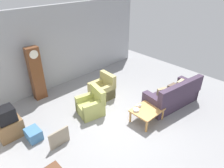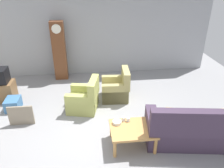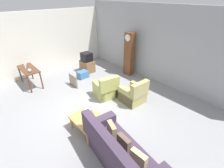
{
  "view_description": "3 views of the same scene",
  "coord_description": "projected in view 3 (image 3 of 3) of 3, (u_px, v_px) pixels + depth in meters",
  "views": [
    {
      "loc": [
        -3.7,
        -3.41,
        4.28
      ],
      "look_at": [
        0.57,
        1.03,
        0.76
      ],
      "focal_mm": 32.13,
      "sensor_mm": 36.0,
      "label": 1
    },
    {
      "loc": [
        -0.21,
        -4.16,
        3.4
      ],
      "look_at": [
        0.34,
        0.79,
        0.86
      ],
      "focal_mm": 35.2,
      "sensor_mm": 36.0,
      "label": 2
    },
    {
      "loc": [
        3.7,
        -2.35,
        3.53
      ],
      "look_at": [
        0.16,
        0.84,
        0.85
      ],
      "focal_mm": 26.06,
      "sensor_mm": 36.0,
      "label": 3
    }
  ],
  "objects": [
    {
      "name": "ground_plane",
      "position": [
        90.0,
        112.0,
        5.5
      ],
      "size": [
        10.4,
        10.4,
        0.0
      ],
      "primitive_type": "plane",
      "color": "gray"
    },
    {
      "name": "garage_door_wall",
      "position": [
        158.0,
        46.0,
        6.81
      ],
      "size": [
        8.4,
        0.16,
        3.2
      ],
      "primitive_type": "cube",
      "color": "#9EA0A5",
      "rests_on": "ground_plane"
    },
    {
      "name": "pegboard_wall_left",
      "position": [
        44.0,
        43.0,
        7.74
      ],
      "size": [
        0.12,
        6.4,
        2.88
      ],
      "primitive_type": "cube",
      "color": "silver",
      "rests_on": "ground_plane"
    },
    {
      "name": "couch_floral",
      "position": [
        119.0,
        153.0,
        3.68
      ],
      "size": [
        2.2,
        1.17,
        1.04
      ],
      "color": "#423347",
      "rests_on": "ground_plane"
    },
    {
      "name": "armchair_olive_near",
      "position": [
        106.0,
        89.0,
        6.21
      ],
      "size": [
        0.93,
        0.91,
        0.92
      ],
      "color": "tan",
      "rests_on": "ground_plane"
    },
    {
      "name": "armchair_olive_far",
      "position": [
        134.0,
        95.0,
        5.89
      ],
      "size": [
        0.83,
        0.8,
        0.92
      ],
      "color": "tan",
      "rests_on": "ground_plane"
    },
    {
      "name": "coffee_table_wood",
      "position": [
        88.0,
        120.0,
        4.6
      ],
      "size": [
        0.96,
        0.76,
        0.44
      ],
      "color": "tan",
      "rests_on": "ground_plane"
    },
    {
      "name": "console_table_dark",
      "position": [
        29.0,
        71.0,
        6.79
      ],
      "size": [
        1.3,
        0.56,
        0.79
      ],
      "color": "#56331E",
      "rests_on": "ground_plane"
    },
    {
      "name": "grandfather_clock",
      "position": [
        129.0,
        54.0,
        7.62
      ],
      "size": [
        0.44,
        0.3,
        2.02
      ],
      "color": "brown",
      "rests_on": "ground_plane"
    },
    {
      "name": "tv_stand_cabinet",
      "position": [
        87.0,
        66.0,
        8.22
      ],
      "size": [
        0.68,
        0.52,
        0.57
      ],
      "primitive_type": "cube",
      "color": "brown",
      "rests_on": "ground_plane"
    },
    {
      "name": "tv_crt",
      "position": [
        87.0,
        57.0,
        7.98
      ],
      "size": [
        0.48,
        0.44,
        0.42
      ],
      "primitive_type": "cube",
      "color": "black",
      "rests_on": "tv_stand_cabinet"
    },
    {
      "name": "framed_picture_leaning",
      "position": [
        73.0,
        81.0,
        6.93
      ],
      "size": [
        0.6,
        0.05,
        0.52
      ],
      "primitive_type": "cube",
      "color": "gray",
      "rests_on": "ground_plane"
    },
    {
      "name": "storage_box_blue",
      "position": [
        83.0,
        74.0,
        7.68
      ],
      "size": [
        0.37,
        0.47,
        0.32
      ],
      "primitive_type": "cube",
      "color": "teal",
      "rests_on": "ground_plane"
    },
    {
      "name": "glass_dome_cloche",
      "position": [
        29.0,
        70.0,
        6.41
      ],
      "size": [
        0.14,
        0.14,
        0.14
      ],
      "primitive_type": "sphere",
      "color": "silver",
      "rests_on": "console_table_dark"
    },
    {
      "name": "cup_white_porcelain",
      "position": [
        93.0,
        110.0,
        4.81
      ],
      "size": [
        0.08,
        0.08,
        0.1
      ],
      "primitive_type": "cylinder",
      "color": "white",
      "rests_on": "coffee_table_wood"
    },
    {
      "name": "cup_blue_rimmed",
      "position": [
        94.0,
        112.0,
        4.73
      ],
      "size": [
        0.07,
        0.07,
        0.08
      ],
      "primitive_type": "cylinder",
      "color": "silver",
      "rests_on": "coffee_table_wood"
    },
    {
      "name": "bowl_white_stacked",
      "position": [
        87.0,
        109.0,
        4.87
      ],
      "size": [
        0.2,
        0.2,
        0.06
      ],
      "primitive_type": "cylinder",
      "color": "white",
      "rests_on": "coffee_table_wood"
    },
    {
      "name": "wine_glass_tall",
      "position": [
        25.0,
        62.0,
        7.02
      ],
      "size": [
        0.06,
        0.06,
        0.17
      ],
      "color": "silver",
      "rests_on": "console_table_dark"
    },
    {
      "name": "wine_glass_mid",
      "position": [
        25.0,
        63.0,
        6.86
      ],
      "size": [
        0.06,
        0.06,
        0.21
      ],
      "color": "silver",
      "rests_on": "console_table_dark"
    },
    {
      "name": "wine_glass_short",
      "position": [
        25.0,
        65.0,
        6.72
      ],
      "size": [
        0.08,
        0.08,
        0.2
      ],
      "color": "silver",
      "rests_on": "console_table_dark"
    }
  ]
}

